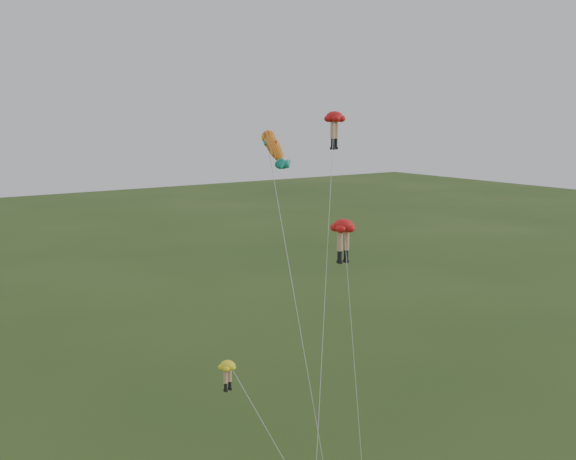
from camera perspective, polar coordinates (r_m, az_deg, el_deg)
legs_kite_red_high at (r=46.37m, az=4.13°, el=9.43°), size 11.06×12.22×20.82m
legs_kite_red_mid at (r=40.18m, az=4.95°, el=-0.09°), size 3.09×5.63×14.14m
legs_kite_yellow at (r=35.32m, az=-5.11°, el=-12.56°), size 2.90×6.12×7.53m
fish_kite at (r=39.12m, az=-1.28°, el=7.27°), size 1.74×8.41×19.86m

